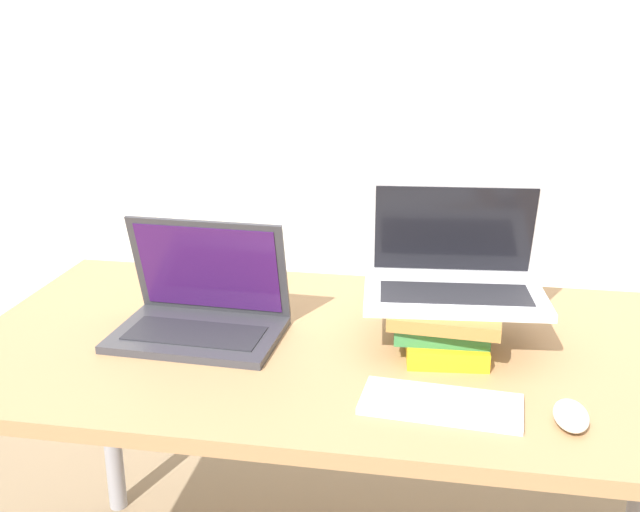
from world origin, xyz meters
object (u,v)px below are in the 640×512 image
object	(u,v)px
laptop_left	(201,312)
book_stack	(444,320)
mouse	(571,416)
laptop_on_books	(454,272)
wireless_keyboard	(441,404)

from	to	relation	value
laptop_left	book_stack	xyz separation A→B (m)	(0.49, 0.03, 0.00)
book_stack	mouse	xyz separation A→B (m)	(0.21, -0.27, -0.04)
book_stack	laptop_on_books	world-z (taller)	laptop_on_books
laptop_on_books	wireless_keyboard	size ratio (longest dim) A/B	1.34
laptop_on_books	laptop_left	bearing A→B (deg)	-172.51
book_stack	laptop_on_books	size ratio (longest dim) A/B	0.71
book_stack	wireless_keyboard	bearing A→B (deg)	-89.51
laptop_left	wireless_keyboard	distance (m)	0.54
book_stack	mouse	distance (m)	0.35
book_stack	wireless_keyboard	size ratio (longest dim) A/B	0.96
book_stack	laptop_on_books	distance (m)	0.10
book_stack	laptop_left	bearing A→B (deg)	-175.97
wireless_keyboard	mouse	size ratio (longest dim) A/B	2.81
mouse	wireless_keyboard	bearing A→B (deg)	175.52
laptop_on_books	book_stack	bearing A→B (deg)	-114.69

